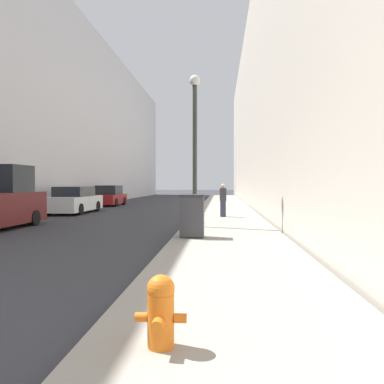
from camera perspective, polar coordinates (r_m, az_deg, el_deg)
The scene contains 9 objects.
sidewalk_right at distance 20.78m, azimuth 5.13°, elevation -3.26°, with size 3.36×60.00×0.15m.
building_left_glass at distance 33.47m, azimuth -25.29°, elevation 10.63°, with size 12.00×60.00×14.46m.
building_right_stone at distance 30.35m, azimuth 20.13°, elevation 11.92°, with size 12.00×60.00×14.72m.
fire_hydrant at distance 3.76m, azimuth -4.79°, elevation -17.39°, with size 0.50×0.38×0.70m.
trash_bin at distance 10.95m, azimuth 0.02°, elevation -3.58°, with size 0.71×0.60×1.25m.
lamppost at distance 13.75m, azimuth 0.43°, elevation 7.45°, with size 0.39×0.39×5.52m.
parked_sedan_near at distance 22.89m, azimuth -17.49°, elevation -1.28°, with size 1.96×4.74×1.55m.
parked_sedan_far at distance 29.94m, azimuth -12.52°, elevation -0.67°, with size 1.91×4.11×1.58m.
pedestrian_on_sidewalk at distance 17.80m, azimuth 4.75°, elevation -1.25°, with size 0.32×0.21×1.56m.
Camera 1 is at (5.57, -2.72, 1.72)m, focal length 35.00 mm.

